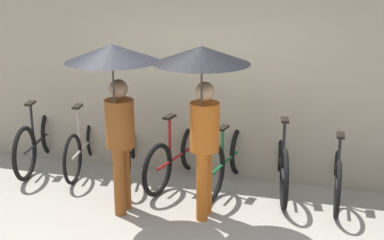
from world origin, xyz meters
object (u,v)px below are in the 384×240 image
(parked_bicycle_0, at_px, (39,140))
(parked_bicycle_6, at_px, (337,169))
(parked_bicycle_2, at_px, (131,148))
(parked_bicycle_1, at_px, (84,145))
(pedestrian_center, at_px, (203,85))
(parked_bicycle_4, at_px, (228,159))
(pedestrian_leading, at_px, (115,83))
(parked_bicycle_5, at_px, (282,161))
(parked_bicycle_3, at_px, (177,156))

(parked_bicycle_0, relative_size, parked_bicycle_6, 0.97)
(parked_bicycle_2, distance_m, parked_bicycle_6, 2.68)
(parked_bicycle_1, distance_m, parked_bicycle_6, 3.34)
(parked_bicycle_6, xyz_separation_m, pedestrian_center, (-1.43, -1.02, 1.19))
(parked_bicycle_4, height_order, pedestrian_leading, pedestrian_leading)
(parked_bicycle_1, height_order, parked_bicycle_6, parked_bicycle_1)
(parked_bicycle_1, height_order, pedestrian_center, pedestrian_center)
(pedestrian_center, bearing_deg, parked_bicycle_0, -20.38)
(parked_bicycle_5, xyz_separation_m, pedestrian_center, (-0.76, -1.05, 1.16))
(parked_bicycle_5, bearing_deg, parked_bicycle_2, 80.45)
(parked_bicycle_0, relative_size, pedestrian_leading, 0.87)
(parked_bicycle_1, xyz_separation_m, pedestrian_center, (1.92, -1.04, 1.18))
(parked_bicycle_2, relative_size, pedestrian_leading, 0.84)
(parked_bicycle_1, xyz_separation_m, parked_bicycle_3, (1.34, -0.08, -0.00))
(parked_bicycle_0, bearing_deg, parked_bicycle_4, -100.31)
(parked_bicycle_1, bearing_deg, parked_bicycle_4, -100.34)
(parked_bicycle_3, distance_m, parked_bicycle_5, 1.34)
(parked_bicycle_5, distance_m, pedestrian_center, 1.74)
(parked_bicycle_2, xyz_separation_m, parked_bicycle_3, (0.67, -0.10, -0.01))
(parked_bicycle_2, relative_size, parked_bicycle_3, 1.02)
(parked_bicycle_1, bearing_deg, pedestrian_center, -126.75)
(parked_bicycle_0, bearing_deg, pedestrian_leading, -133.50)
(parked_bicycle_1, xyz_separation_m, pedestrian_leading, (0.99, -1.16, 1.17))
(pedestrian_leading, bearing_deg, parked_bicycle_6, -156.68)
(parked_bicycle_3, distance_m, parked_bicycle_6, 2.00)
(parked_bicycle_2, xyz_separation_m, parked_bicycle_4, (1.34, -0.09, 0.01))
(parked_bicycle_4, bearing_deg, parked_bicycle_2, 96.25)
(parked_bicycle_1, relative_size, pedestrian_leading, 0.82)
(parked_bicycle_3, bearing_deg, parked_bicycle_6, -76.23)
(pedestrian_center, bearing_deg, parked_bicycle_4, -94.62)
(parked_bicycle_3, bearing_deg, parked_bicycle_1, 98.74)
(parked_bicycle_6, bearing_deg, parked_bicycle_0, 89.17)
(parked_bicycle_1, bearing_deg, pedestrian_leading, -147.62)
(parked_bicycle_0, xyz_separation_m, parked_bicycle_1, (0.67, 0.04, -0.02))
(parked_bicycle_0, relative_size, parked_bicycle_3, 1.07)
(parked_bicycle_5, xyz_separation_m, pedestrian_leading, (-1.68, -1.16, 1.15))
(parked_bicycle_3, height_order, pedestrian_center, pedestrian_center)
(parked_bicycle_0, height_order, parked_bicycle_4, parked_bicycle_4)
(parked_bicycle_3, distance_m, pedestrian_center, 1.63)
(parked_bicycle_1, xyz_separation_m, parked_bicycle_4, (2.01, -0.07, 0.02))
(parked_bicycle_3, relative_size, pedestrian_center, 0.82)
(parked_bicycle_0, bearing_deg, parked_bicycle_3, -100.71)
(parked_bicycle_1, distance_m, parked_bicycle_5, 2.67)
(parked_bicycle_1, distance_m, parked_bicycle_3, 1.34)
(parked_bicycle_6, relative_size, pedestrian_center, 0.90)
(parked_bicycle_0, bearing_deg, parked_bicycle_6, -99.37)
(parked_bicycle_0, height_order, parked_bicycle_6, parked_bicycle_6)
(parked_bicycle_0, height_order, parked_bicycle_3, parked_bicycle_3)
(parked_bicycle_1, height_order, parked_bicycle_4, parked_bicycle_4)
(parked_bicycle_2, relative_size, parked_bicycle_5, 0.94)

